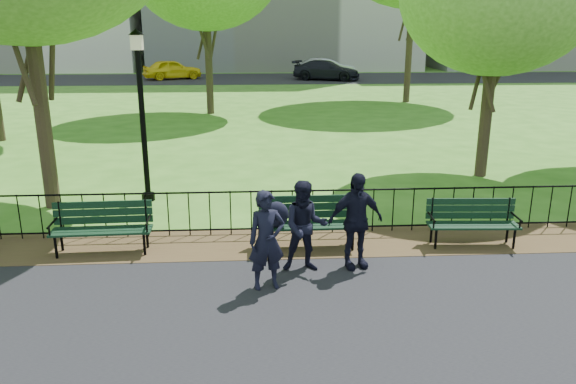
{
  "coord_description": "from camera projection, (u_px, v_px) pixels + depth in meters",
  "views": [
    {
      "loc": [
        -0.92,
        -8.36,
        3.97
      ],
      "look_at": [
        -0.31,
        1.5,
        1.01
      ],
      "focal_mm": 35.0,
      "sensor_mm": 36.0,
      "label": 1
    }
  ],
  "objects": [
    {
      "name": "taxi",
      "position": [
        172.0,
        69.0,
        41.82
      ],
      "size": [
        4.6,
        3.21,
        1.45
      ],
      "primitive_type": "imported",
      "rotation": [
        0.0,
        0.0,
        1.96
      ],
      "color": "yellow",
      "rests_on": "far_street"
    },
    {
      "name": "person_mid",
      "position": [
        305.0,
        226.0,
        9.21
      ],
      "size": [
        0.75,
        0.39,
        1.54
      ],
      "primitive_type": "imported",
      "rotation": [
        0.0,
        0.0,
        -0.0
      ],
      "color": "black",
      "rests_on": "asphalt_path"
    },
    {
      "name": "lamppost",
      "position": [
        142.0,
        111.0,
        12.58
      ],
      "size": [
        0.35,
        0.35,
        3.88
      ],
      "color": "black",
      "rests_on": "ground"
    },
    {
      "name": "person_right",
      "position": [
        355.0,
        221.0,
        9.33
      ],
      "size": [
        1.03,
        0.61,
        1.65
      ],
      "primitive_type": "imported",
      "rotation": [
        0.0,
        0.0,
        0.24
      ],
      "color": "black",
      "rests_on": "asphalt_path"
    },
    {
      "name": "park_bench_main",
      "position": [
        294.0,
        215.0,
        10.16
      ],
      "size": [
        1.82,
        0.58,
        1.03
      ],
      "rotation": [
        0.0,
        0.0,
        0.01
      ],
      "color": "black",
      "rests_on": "ground"
    },
    {
      "name": "person_left",
      "position": [
        267.0,
        240.0,
        8.59
      ],
      "size": [
        0.64,
        0.49,
        1.57
      ],
      "primitive_type": "imported",
      "rotation": [
        0.0,
        0.0,
        0.21
      ],
      "color": "black",
      "rests_on": "asphalt_path"
    },
    {
      "name": "sedan_dark",
      "position": [
        327.0,
        70.0,
        41.26
      ],
      "size": [
        5.28,
        3.59,
        1.42
      ],
      "primitive_type": "imported",
      "rotation": [
        0.0,
        0.0,
        1.21
      ],
      "color": "black",
      "rests_on": "far_street"
    },
    {
      "name": "iron_fence",
      "position": [
        302.0,
        209.0,
        10.96
      ],
      "size": [
        24.06,
        0.06,
        1.0
      ],
      "color": "black",
      "rests_on": "ground"
    },
    {
      "name": "park_bench_left_a",
      "position": [
        102.0,
        222.0,
        10.06
      ],
      "size": [
        1.77,
        0.61,
        1.0
      ],
      "rotation": [
        0.0,
        0.0,
        0.04
      ],
      "color": "black",
      "rests_on": "ground"
    },
    {
      "name": "sedan_silver",
      "position": [
        325.0,
        68.0,
        42.96
      ],
      "size": [
        4.68,
        2.44,
        1.47
      ],
      "primitive_type": "imported",
      "rotation": [
        0.0,
        0.0,
        1.78
      ],
      "color": "#B0B2B8",
      "rests_on": "far_street"
    },
    {
      "name": "park_bench_right_a",
      "position": [
        472.0,
        217.0,
        10.4
      ],
      "size": [
        1.68,
        0.6,
        0.94
      ],
      "rotation": [
        0.0,
        0.0,
        -0.06
      ],
      "color": "black",
      "rests_on": "ground"
    },
    {
      "name": "far_street",
      "position": [
        265.0,
        79.0,
        42.65
      ],
      "size": [
        70.0,
        9.0,
        0.01
      ],
      "primitive_type": "cube",
      "color": "black",
      "rests_on": "ground"
    },
    {
      "name": "dirt_strip",
      "position": [
        304.0,
        242.0,
        10.62
      ],
      "size": [
        60.0,
        1.6,
        0.01
      ],
      "primitive_type": "cube",
      "color": "#3C2D18",
      "rests_on": "ground"
    },
    {
      "name": "ground",
      "position": [
        313.0,
        277.0,
        9.19
      ],
      "size": [
        120.0,
        120.0,
        0.0
      ],
      "primitive_type": "plane",
      "color": "#356A1B"
    }
  ]
}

